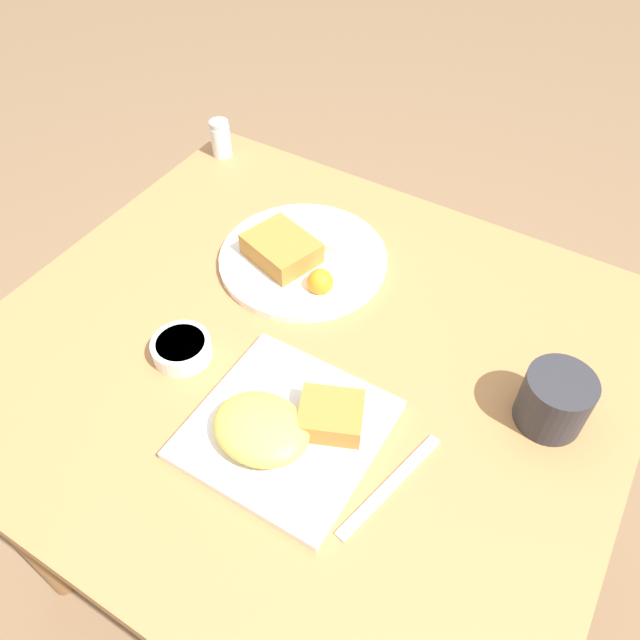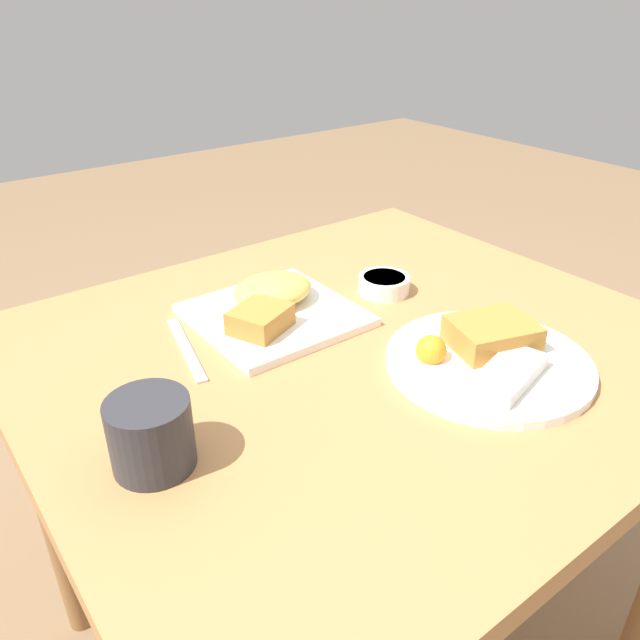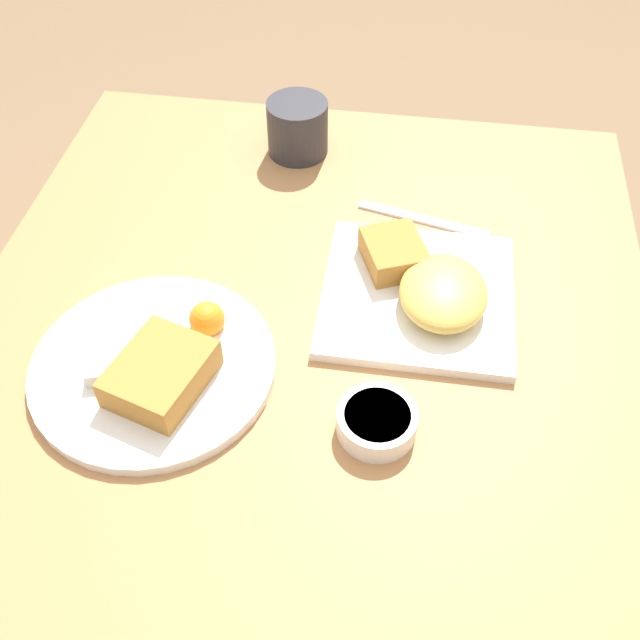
{
  "view_description": "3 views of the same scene",
  "coord_description": "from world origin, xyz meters",
  "px_view_note": "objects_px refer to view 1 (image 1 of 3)",
  "views": [
    {
      "loc": [
        0.33,
        -0.51,
        1.47
      ],
      "look_at": [
        0.01,
        0.02,
        0.78
      ],
      "focal_mm": 35.0,
      "sensor_mm": 36.0,
      "label": 1
    },
    {
      "loc": [
        0.54,
        0.62,
        1.21
      ],
      "look_at": [
        0.04,
        -0.04,
        0.76
      ],
      "focal_mm": 35.0,
      "sensor_mm": 36.0,
      "label": 2
    },
    {
      "loc": [
        -0.63,
        -0.11,
        1.43
      ],
      "look_at": [
        -0.03,
        -0.02,
        0.76
      ],
      "focal_mm": 42.0,
      "sensor_mm": 36.0,
      "label": 3
    }
  ],
  "objects_px": {
    "plate_square_near": "(283,427)",
    "plate_oval_far": "(301,256)",
    "butter_knife": "(390,485)",
    "salt_shaker": "(221,140)",
    "coffee_mug": "(555,400)",
    "sauce_ramekin": "(182,348)"
  },
  "relations": [
    {
      "from": "plate_square_near",
      "to": "salt_shaker",
      "type": "relative_size",
      "value": 3.22
    },
    {
      "from": "plate_oval_far",
      "to": "butter_knife",
      "type": "relative_size",
      "value": 1.52
    },
    {
      "from": "sauce_ramekin",
      "to": "coffee_mug",
      "type": "distance_m",
      "value": 0.54
    },
    {
      "from": "plate_square_near",
      "to": "butter_knife",
      "type": "relative_size",
      "value": 1.28
    },
    {
      "from": "plate_square_near",
      "to": "butter_knife",
      "type": "height_order",
      "value": "plate_square_near"
    },
    {
      "from": "plate_square_near",
      "to": "plate_oval_far",
      "type": "distance_m",
      "value": 0.35
    },
    {
      "from": "plate_square_near",
      "to": "sauce_ramekin",
      "type": "distance_m",
      "value": 0.21
    },
    {
      "from": "sauce_ramekin",
      "to": "salt_shaker",
      "type": "bearing_deg",
      "value": 120.73
    },
    {
      "from": "plate_oval_far",
      "to": "sauce_ramekin",
      "type": "xyz_separation_m",
      "value": [
        -0.04,
        -0.27,
        0.0
      ]
    },
    {
      "from": "sauce_ramekin",
      "to": "salt_shaker",
      "type": "distance_m",
      "value": 0.54
    },
    {
      "from": "salt_shaker",
      "to": "coffee_mug",
      "type": "xyz_separation_m",
      "value": [
        0.79,
        -0.29,
        0.01
      ]
    },
    {
      "from": "plate_oval_far",
      "to": "salt_shaker",
      "type": "height_order",
      "value": "salt_shaker"
    },
    {
      "from": "plate_square_near",
      "to": "sauce_ramekin",
      "type": "height_order",
      "value": "plate_square_near"
    },
    {
      "from": "plate_oval_far",
      "to": "salt_shaker",
      "type": "bearing_deg",
      "value": 148.33
    },
    {
      "from": "sauce_ramekin",
      "to": "butter_knife",
      "type": "height_order",
      "value": "sauce_ramekin"
    },
    {
      "from": "plate_oval_far",
      "to": "butter_knife",
      "type": "height_order",
      "value": "plate_oval_far"
    },
    {
      "from": "plate_square_near",
      "to": "butter_knife",
      "type": "distance_m",
      "value": 0.16
    },
    {
      "from": "salt_shaker",
      "to": "butter_knife",
      "type": "height_order",
      "value": "salt_shaker"
    },
    {
      "from": "plate_oval_far",
      "to": "coffee_mug",
      "type": "height_order",
      "value": "coffee_mug"
    },
    {
      "from": "plate_oval_far",
      "to": "coffee_mug",
      "type": "distance_m",
      "value": 0.48
    },
    {
      "from": "plate_square_near",
      "to": "coffee_mug",
      "type": "height_order",
      "value": "coffee_mug"
    },
    {
      "from": "butter_knife",
      "to": "coffee_mug",
      "type": "bearing_deg",
      "value": -21.14
    }
  ]
}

